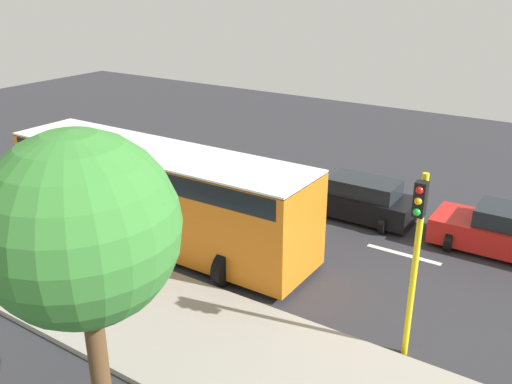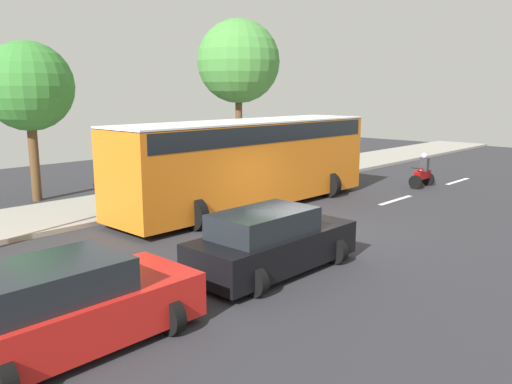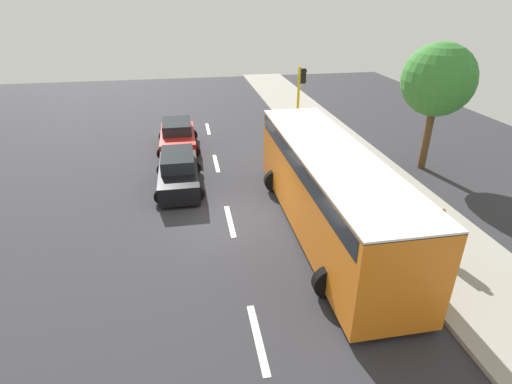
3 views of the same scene
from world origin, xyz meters
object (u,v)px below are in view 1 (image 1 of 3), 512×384
(car_red, at_px, (506,232))
(car_black, at_px, (356,199))
(pedestrian_near_signal, at_px, (37,227))
(city_bus, at_px, (157,188))
(traffic_light_corner, at_px, (416,244))
(street_tree_center, at_px, (81,230))
(motorcycle, at_px, (67,158))

(car_red, relative_size, car_black, 0.98)
(car_red, xyz_separation_m, pedestrian_near_signal, (8.33, -12.11, 0.35))
(car_red, height_order, city_bus, city_bus)
(car_black, height_order, traffic_light_corner, traffic_light_corner)
(car_red, bearing_deg, car_black, -89.89)
(pedestrian_near_signal, height_order, traffic_light_corner, traffic_light_corner)
(car_black, bearing_deg, street_tree_center, 0.43)
(car_red, distance_m, street_tree_center, 13.60)
(motorcycle, xyz_separation_m, traffic_light_corner, (4.27, 17.06, 2.29))
(traffic_light_corner, xyz_separation_m, street_tree_center, (5.36, -4.05, 1.42))
(car_red, height_order, motorcycle, motorcycle)
(car_black, relative_size, traffic_light_corner, 0.97)
(pedestrian_near_signal, xyz_separation_m, traffic_light_corner, (-1.58, 11.14, 1.87))
(car_black, xyz_separation_m, traffic_light_corner, (6.73, 4.14, 2.22))
(city_bus, height_order, pedestrian_near_signal, city_bus)
(pedestrian_near_signal, bearing_deg, motorcycle, -134.66)
(car_black, relative_size, street_tree_center, 0.72)
(motorcycle, height_order, pedestrian_near_signal, pedestrian_near_signal)
(city_bus, xyz_separation_m, traffic_light_corner, (1.43, 8.89, 1.08))
(car_black, relative_size, city_bus, 0.40)
(city_bus, height_order, traffic_light_corner, traffic_light_corner)
(motorcycle, relative_size, traffic_light_corner, 0.34)
(car_red, xyz_separation_m, motorcycle, (2.47, -18.03, -0.07))
(car_black, bearing_deg, traffic_light_corner, 31.56)
(motorcycle, distance_m, street_tree_center, 16.61)
(city_bus, xyz_separation_m, motorcycle, (-2.84, -8.17, -1.20))
(pedestrian_near_signal, distance_m, traffic_light_corner, 11.40)
(street_tree_center, bearing_deg, city_bus, -144.49)
(motorcycle, bearing_deg, car_red, 97.81)
(car_red, height_order, car_black, same)
(car_red, distance_m, car_black, 5.11)
(pedestrian_near_signal, relative_size, traffic_light_corner, 0.38)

